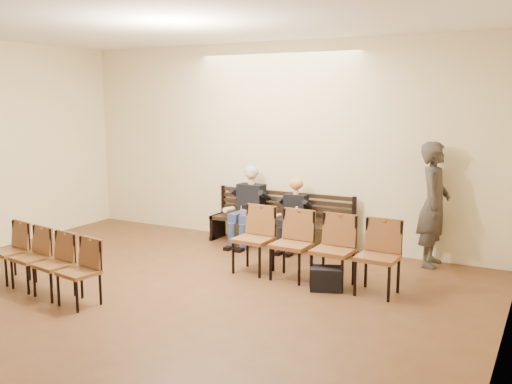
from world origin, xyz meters
TOP-DOWN VIEW (x-y plane):
  - ground at (0.00, 0.00)m, footprint 10.00×10.00m
  - room_walls at (0.00, 0.79)m, footprint 8.02×10.01m
  - bench at (0.22, 4.65)m, footprint 2.60×0.90m
  - seated_man at (-0.32, 4.53)m, footprint 0.57×0.79m
  - seated_woman at (0.53, 4.53)m, footprint 0.47×0.65m
  - laptop at (-0.28, 4.36)m, footprint 0.41×0.35m
  - water_bottle at (0.70, 4.30)m, footprint 0.09×0.09m
  - bag at (1.76, 2.91)m, footprint 0.50×0.42m
  - passerby at (2.77, 4.75)m, footprint 0.56×0.82m
  - chair_row_front at (1.47, 3.10)m, footprint 2.42×0.63m
  - chair_row_back at (-1.50, 1.05)m, footprint 2.07×0.76m

SIDE VIEW (x-z plane):
  - ground at x=0.00m, z-range 0.00..0.00m
  - bag at x=1.76m, z-range 0.00..0.31m
  - bench at x=0.22m, z-range 0.00..0.45m
  - chair_row_back at x=-1.50m, z-range 0.00..0.83m
  - chair_row_front at x=1.47m, z-range 0.00..0.99m
  - seated_woman at x=0.53m, z-range 0.00..1.09m
  - water_bottle at x=0.70m, z-range 0.45..0.69m
  - laptop at x=-0.28m, z-range 0.45..0.71m
  - seated_man at x=-0.32m, z-range 0.00..1.38m
  - passerby at x=2.77m, z-range 0.00..2.19m
  - room_walls at x=0.00m, z-range 0.78..4.29m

